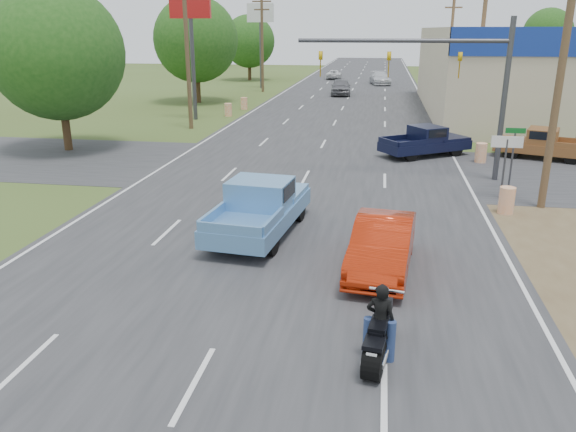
% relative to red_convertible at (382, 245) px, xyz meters
% --- Properties ---
extents(ground, '(200.00, 200.00, 0.00)m').
position_rel_red_convertible_xyz_m(ground, '(-3.50, -6.07, -0.74)').
color(ground, '#425020').
rests_on(ground, ground).
extents(main_road, '(15.00, 180.00, 0.02)m').
position_rel_red_convertible_xyz_m(main_road, '(-3.50, 33.93, -0.73)').
color(main_road, '#2D2D30').
rests_on(main_road, ground).
extents(cross_road, '(120.00, 10.00, 0.02)m').
position_rel_red_convertible_xyz_m(cross_road, '(-3.50, 11.93, -0.74)').
color(cross_road, '#2D2D30').
rests_on(cross_road, ground).
extents(utility_pole_1, '(2.00, 0.28, 10.00)m').
position_rel_red_convertible_xyz_m(utility_pole_1, '(6.00, 6.93, 4.57)').
color(utility_pole_1, '#4C3823').
rests_on(utility_pole_1, ground).
extents(utility_pole_2, '(2.00, 0.28, 10.00)m').
position_rel_red_convertible_xyz_m(utility_pole_2, '(6.00, 24.93, 4.57)').
color(utility_pole_2, '#4C3823').
rests_on(utility_pole_2, ground).
extents(utility_pole_3, '(2.00, 0.28, 10.00)m').
position_rel_red_convertible_xyz_m(utility_pole_3, '(6.00, 42.93, 4.57)').
color(utility_pole_3, '#4C3823').
rests_on(utility_pole_3, ground).
extents(utility_pole_5, '(2.00, 0.28, 10.00)m').
position_rel_red_convertible_xyz_m(utility_pole_5, '(-13.00, 21.93, 4.57)').
color(utility_pole_5, '#4C3823').
rests_on(utility_pole_5, ground).
extents(utility_pole_6, '(2.00, 0.28, 10.00)m').
position_rel_red_convertible_xyz_m(utility_pole_6, '(-13.00, 45.93, 4.57)').
color(utility_pole_6, '#4C3823').
rests_on(utility_pole_6, ground).
extents(tree_0, '(7.14, 7.14, 8.84)m').
position_rel_red_convertible_xyz_m(tree_0, '(-17.50, 13.93, 4.52)').
color(tree_0, '#422D19').
rests_on(tree_0, ground).
extents(tree_1, '(7.56, 7.56, 9.36)m').
position_rel_red_convertible_xyz_m(tree_1, '(-17.00, 35.93, 4.83)').
color(tree_1, '#422D19').
rests_on(tree_1, ground).
extents(tree_2, '(6.72, 6.72, 8.32)m').
position_rel_red_convertible_xyz_m(tree_2, '(-17.70, 59.93, 4.21)').
color(tree_2, '#422D19').
rests_on(tree_2, ground).
extents(tree_4, '(9.24, 9.24, 11.44)m').
position_rel_red_convertible_xyz_m(tree_4, '(-58.50, 68.93, 6.07)').
color(tree_4, '#422D19').
rests_on(tree_4, ground).
extents(tree_5, '(7.98, 7.98, 9.88)m').
position_rel_red_convertible_xyz_m(tree_5, '(26.50, 88.93, 5.14)').
color(tree_5, '#422D19').
rests_on(tree_5, ground).
extents(tree_6, '(8.82, 8.82, 10.92)m').
position_rel_red_convertible_xyz_m(tree_6, '(-33.50, 88.93, 5.76)').
color(tree_6, '#422D19').
rests_on(tree_6, ground).
extents(barrel_0, '(0.56, 0.56, 1.00)m').
position_rel_red_convertible_xyz_m(barrel_0, '(4.50, 5.93, -0.24)').
color(barrel_0, orange).
rests_on(barrel_0, ground).
extents(barrel_1, '(0.56, 0.56, 1.00)m').
position_rel_red_convertible_xyz_m(barrel_1, '(4.90, 14.43, -0.24)').
color(barrel_1, orange).
rests_on(barrel_1, ground).
extents(barrel_2, '(0.56, 0.56, 1.00)m').
position_rel_red_convertible_xyz_m(barrel_2, '(-12.00, 27.93, -0.24)').
color(barrel_2, orange).
rests_on(barrel_2, ground).
extents(barrel_3, '(0.56, 0.56, 1.00)m').
position_rel_red_convertible_xyz_m(barrel_3, '(-11.70, 31.93, -0.24)').
color(barrel_3, orange).
rests_on(barrel_3, ground).
extents(pole_sign_left_near, '(3.00, 0.35, 9.20)m').
position_rel_red_convertible_xyz_m(pole_sign_left_near, '(-14.00, 25.93, 6.43)').
color(pole_sign_left_near, '#3F3F44').
rests_on(pole_sign_left_near, ground).
extents(pole_sign_left_far, '(3.00, 0.35, 9.20)m').
position_rel_red_convertible_xyz_m(pole_sign_left_far, '(-14.00, 49.93, 6.43)').
color(pole_sign_left_far, '#3F3F44').
rests_on(pole_sign_left_far, ground).
extents(lane_sign, '(1.20, 0.08, 2.52)m').
position_rel_red_convertible_xyz_m(lane_sign, '(4.70, 7.93, 1.16)').
color(lane_sign, '#3F3F44').
rests_on(lane_sign, ground).
extents(street_name_sign, '(0.80, 0.08, 2.61)m').
position_rel_red_convertible_xyz_m(street_name_sign, '(5.30, 9.43, 0.86)').
color(street_name_sign, '#3F3F44').
rests_on(street_name_sign, ground).
extents(signal_mast, '(9.12, 0.40, 7.00)m').
position_rel_red_convertible_xyz_m(signal_mast, '(2.32, 10.93, 4.06)').
color(signal_mast, '#3F3F44').
rests_on(signal_mast, ground).
extents(red_convertible, '(2.04, 4.66, 1.49)m').
position_rel_red_convertible_xyz_m(red_convertible, '(0.00, 0.00, 0.00)').
color(red_convertible, '#A51F07').
rests_on(red_convertible, ground).
extents(motorcycle, '(0.83, 2.43, 1.23)m').
position_rel_red_convertible_xyz_m(motorcycle, '(-0.04, -4.67, -0.20)').
color(motorcycle, black).
rests_on(motorcycle, ground).
extents(rider, '(0.63, 0.46, 1.60)m').
position_rel_red_convertible_xyz_m(rider, '(-0.03, -4.60, 0.05)').
color(rider, black).
rests_on(rider, ground).
extents(blue_pickup, '(2.71, 5.72, 1.83)m').
position_rel_red_convertible_xyz_m(blue_pickup, '(-3.98, 2.44, 0.18)').
color(blue_pickup, black).
rests_on(blue_pickup, ground).
extents(navy_pickup, '(5.04, 4.25, 1.60)m').
position_rel_red_convertible_xyz_m(navy_pickup, '(2.28, 15.62, 0.06)').
color(navy_pickup, black).
rests_on(navy_pickup, ground).
extents(brown_pickup, '(5.10, 3.33, 1.58)m').
position_rel_red_convertible_xyz_m(brown_pickup, '(8.15, 15.97, 0.05)').
color(brown_pickup, black).
rests_on(brown_pickup, ground).
extents(distant_car_grey, '(2.28, 4.95, 1.65)m').
position_rel_red_convertible_xyz_m(distant_car_grey, '(-4.43, 44.08, 0.08)').
color(distant_car_grey, '#5E5D63').
rests_on(distant_car_grey, ground).
extents(distant_car_silver, '(2.90, 5.49, 1.52)m').
position_rel_red_convertible_xyz_m(distant_car_silver, '(-0.52, 56.55, 0.01)').
color(distant_car_silver, silver).
rests_on(distant_car_silver, ground).
extents(distant_car_white, '(2.08, 4.28, 1.17)m').
position_rel_red_convertible_xyz_m(distant_car_white, '(-6.79, 63.59, -0.16)').
color(distant_car_white, silver).
rests_on(distant_car_white, ground).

